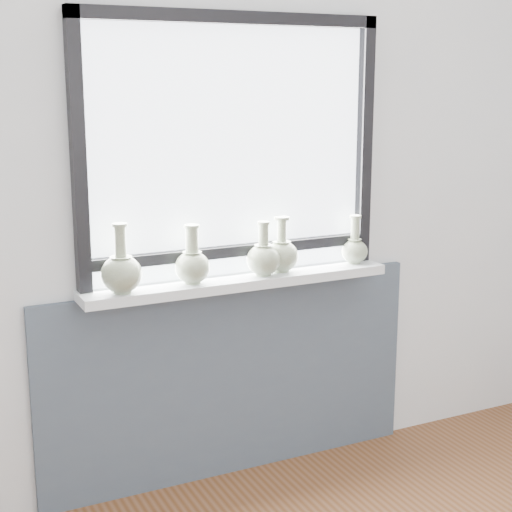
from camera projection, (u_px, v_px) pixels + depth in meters
name	position (u px, v px, depth m)	size (l,w,h in m)	color
back_wall	(228.00, 177.00, 3.21)	(3.60, 0.02, 2.60)	silver
apron_panel	(233.00, 379.00, 3.38)	(1.70, 0.03, 0.86)	#44505E
windowsill	(239.00, 282.00, 3.22)	(1.32, 0.18, 0.04)	silver
window	(232.00, 143.00, 3.15)	(1.30, 0.06, 1.05)	black
vase_a	(121.00, 271.00, 2.95)	(0.16, 0.16, 0.27)	#94A081
vase_b	(192.00, 264.00, 3.09)	(0.14, 0.14, 0.24)	#94A081
vase_c	(263.00, 258.00, 3.22)	(0.14, 0.14, 0.23)	#94A081
vase_d	(282.00, 254.00, 3.29)	(0.14, 0.14, 0.23)	#94A081
vase_e	(355.00, 248.00, 3.44)	(0.11, 0.11, 0.21)	#94A081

